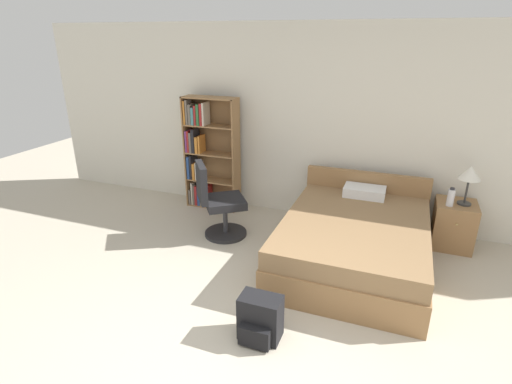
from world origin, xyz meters
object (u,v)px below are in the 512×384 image
Objects in this scene: bookshelf at (206,154)px; water_bottle at (451,197)px; bed at (354,240)px; backpack_black at (260,319)px; table_lamp at (470,175)px; nightstand at (453,225)px; office_chair at (218,204)px.

bookshelf is 7.31× the size of water_bottle.
bed is 1.64m from backpack_black.
bookshelf reaches higher than table_lamp.
table_lamp reaches higher than bed.
nightstand reaches higher than backpack_black.
bookshelf reaches higher than bed.
table_lamp is (0.07, -0.01, 0.65)m from nightstand.
nightstand is at bearing -1.25° from bookshelf.
bookshelf is 0.80× the size of bed.
nightstand is at bearing 15.46° from office_chair.
backpack_black is at bearing -124.66° from water_bottle.
water_bottle is at bearing 35.41° from bed.
bookshelf is at bearing 178.75° from nightstand.
nightstand is at bearing 37.05° from bed.
bed is (2.30, -0.88, -0.53)m from bookshelf.
bookshelf is 1.66× the size of office_chair.
backpack_black is at bearing -110.26° from bed.
water_bottle is 0.56× the size of backpack_black.
backpack_black is at bearing -124.95° from nightstand.
table_lamp is at bearing -1.44° from bookshelf.
backpack_black is (-1.70, -2.33, -0.75)m from table_lamp.
bed reaches higher than water_bottle.
bed is at bearing -20.93° from bookshelf.
table_lamp reaches higher than nightstand.
water_bottle is (-0.16, -0.10, -0.26)m from table_lamp.
bookshelf is 3.28m from water_bottle.
water_bottle is (3.28, -0.19, -0.14)m from bookshelf.
bed is at bearing -1.30° from office_chair.
office_chair reaches higher than nightstand.
nightstand is at bearing 55.05° from backpack_black.
nightstand is (1.07, 0.81, 0.01)m from bed.
bed is 9.10× the size of water_bottle.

